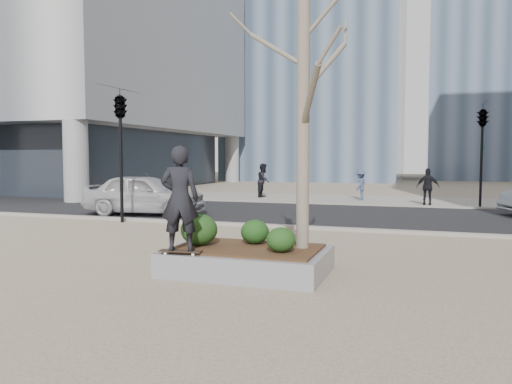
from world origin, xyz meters
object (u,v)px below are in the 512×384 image
(skateboarder, at_px, (180,198))
(police_car, at_px, (145,194))
(skateboard, at_px, (180,253))
(planter, at_px, (247,261))

(skateboarder, height_order, police_car, skateboarder)
(skateboard, xyz_separation_m, skateboarder, (0.00, -0.00, 0.98))
(skateboarder, bearing_deg, skateboard, -107.01)
(planter, height_order, police_car, police_car)
(police_car, bearing_deg, planter, -145.13)
(skateboard, height_order, police_car, police_car)
(skateboard, distance_m, skateboarder, 0.98)
(planter, height_order, skateboard, skateboard)
(skateboarder, xyz_separation_m, police_car, (-5.88, 8.52, -0.67))
(planter, bearing_deg, skateboarder, -137.71)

